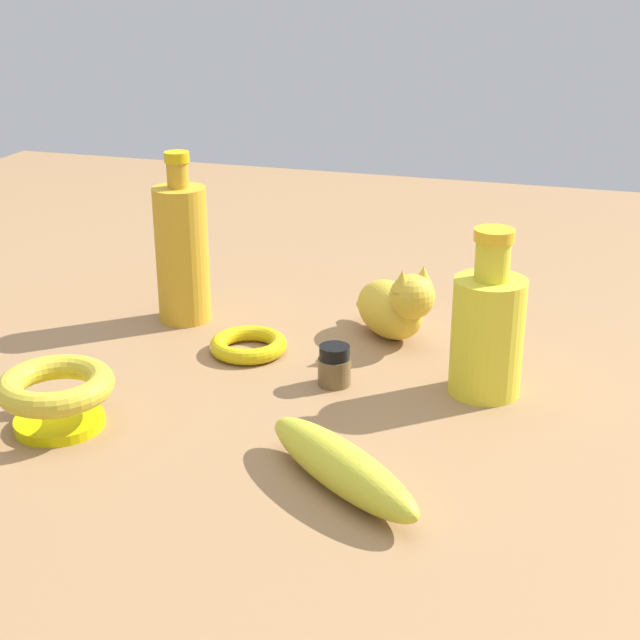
# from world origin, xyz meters

# --- Properties ---
(ground) EXTENTS (2.00, 2.00, 0.00)m
(ground) POSITION_xyz_m (0.00, 0.00, 0.00)
(ground) COLOR #936D47
(bottle_tall) EXTENTS (0.06, 0.06, 0.20)m
(bottle_tall) POSITION_xyz_m (-0.22, 0.17, 0.09)
(bottle_tall) COLOR gold
(bottle_tall) RESTS_ON ground
(bottle_short) EXTENTS (0.07, 0.07, 0.17)m
(bottle_short) POSITION_xyz_m (0.15, 0.08, 0.07)
(bottle_short) COLOR yellow
(bottle_short) RESTS_ON ground
(cat_figurine) EXTENTS (0.11, 0.11, 0.09)m
(cat_figurine) POSITION_xyz_m (0.03, 0.19, 0.04)
(cat_figurine) COLOR gold
(cat_figurine) RESTS_ON ground
(nail_polish_jar) EXTENTS (0.03, 0.03, 0.04)m
(nail_polish_jar) POSITION_xyz_m (0.00, 0.05, 0.02)
(nail_polish_jar) COLOR brown
(nail_polish_jar) RESTS_ON ground
(bowl) EXTENTS (0.11, 0.11, 0.05)m
(bowl) POSITION_xyz_m (-0.22, -0.11, 0.04)
(bowl) COLOR #CCC207
(bowl) RESTS_ON ground
(banana) EXTENTS (0.18, 0.15, 0.04)m
(banana) POSITION_xyz_m (0.06, -0.14, 0.02)
(banana) COLOR gold
(banana) RESTS_ON ground
(bangle) EXTENTS (0.09, 0.09, 0.02)m
(bangle) POSITION_xyz_m (-0.11, 0.10, 0.01)
(bangle) COLOR gold
(bangle) RESTS_ON ground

